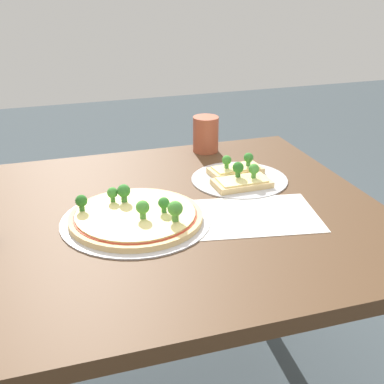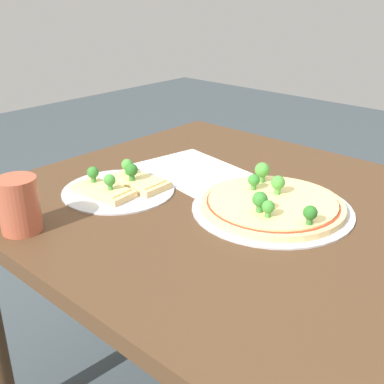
% 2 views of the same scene
% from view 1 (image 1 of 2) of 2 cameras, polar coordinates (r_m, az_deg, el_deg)
% --- Properties ---
extents(dining_table, '(1.26, 0.95, 0.72)m').
position_cam_1_polar(dining_table, '(1.35, -6.35, -5.95)').
color(dining_table, '#4C331E').
rests_on(dining_table, ground_plane).
extents(pizza_tray_whole, '(0.36, 0.36, 0.07)m').
position_cam_1_polar(pizza_tray_whole, '(1.28, -6.01, -2.58)').
color(pizza_tray_whole, '#B7B7BC').
rests_on(pizza_tray_whole, dining_table).
extents(pizza_tray_slice, '(0.27, 0.27, 0.07)m').
position_cam_1_polar(pizza_tray_slice, '(1.51, 5.08, 1.70)').
color(pizza_tray_slice, '#B7B7BC').
rests_on(pizza_tray_slice, dining_table).
extents(drinking_cup, '(0.08, 0.08, 0.11)m').
position_cam_1_polar(drinking_cup, '(1.73, 1.47, 6.19)').
color(drinking_cup, '#AD5138').
rests_on(drinking_cup, dining_table).
extents(paper_menu, '(0.34, 0.27, 0.00)m').
position_cam_1_polar(paper_menu, '(1.32, 6.65, -2.51)').
color(paper_menu, white).
rests_on(paper_menu, dining_table).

